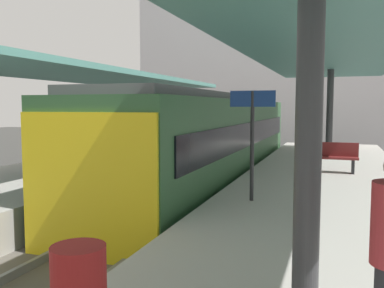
% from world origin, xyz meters
% --- Properties ---
extents(ground_plane, '(80.00, 80.00, 0.00)m').
position_xyz_m(ground_plane, '(0.00, 0.00, 0.00)').
color(ground_plane, '#383835').
extents(platform_left, '(4.40, 28.00, 1.00)m').
position_xyz_m(platform_left, '(-3.80, 0.00, 0.50)').
color(platform_left, '#ADA8A0').
rests_on(platform_left, ground_plane).
extents(platform_right, '(4.40, 28.00, 1.00)m').
position_xyz_m(platform_right, '(3.80, 0.00, 0.50)').
color(platform_right, '#ADA8A0').
rests_on(platform_right, ground_plane).
extents(track_ballast, '(3.20, 28.00, 0.20)m').
position_xyz_m(track_ballast, '(0.00, 0.00, 0.10)').
color(track_ballast, '#59544C').
rests_on(track_ballast, ground_plane).
extents(rail_near_side, '(0.08, 28.00, 0.14)m').
position_xyz_m(rail_near_side, '(-0.72, 0.00, 0.27)').
color(rail_near_side, slate).
rests_on(rail_near_side, track_ballast).
extents(rail_far_side, '(0.08, 28.00, 0.14)m').
position_xyz_m(rail_far_side, '(0.72, 0.00, 0.27)').
color(rail_far_side, slate).
rests_on(rail_far_side, track_ballast).
extents(commuter_train, '(2.78, 15.83, 3.10)m').
position_xyz_m(commuter_train, '(0.00, 5.35, 1.73)').
color(commuter_train, '#2D5633').
rests_on(commuter_train, track_ballast).
extents(canopy_left, '(4.18, 21.00, 2.99)m').
position_xyz_m(canopy_left, '(-3.80, 1.40, 3.88)').
color(canopy_left, '#333335').
rests_on(canopy_left, platform_left).
extents(canopy_right, '(4.18, 21.00, 3.41)m').
position_xyz_m(canopy_right, '(3.80, 1.40, 4.28)').
color(canopy_right, '#333335').
rests_on(canopy_right, platform_right).
extents(platform_bench, '(1.40, 0.41, 0.86)m').
position_xyz_m(platform_bench, '(3.97, 4.03, 1.46)').
color(platform_bench, black).
rests_on(platform_bench, platform_right).
extents(platform_sign, '(0.90, 0.08, 2.21)m').
position_xyz_m(platform_sign, '(2.45, -0.39, 2.62)').
color(platform_sign, '#262628').
rests_on(platform_sign, platform_right).
extents(station_building_backdrop, '(18.00, 6.00, 11.00)m').
position_xyz_m(station_building_backdrop, '(0.68, 20.00, 5.50)').
color(station_building_backdrop, '#B7B2B7').
rests_on(station_building_backdrop, ground_plane).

